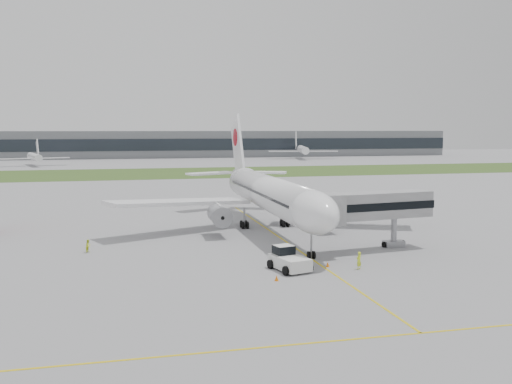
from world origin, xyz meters
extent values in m
plane|color=#969699|center=(0.00, 0.00, 0.00)|extent=(600.00, 600.00, 0.00)
cube|color=#37531F|center=(0.00, 120.00, 0.01)|extent=(600.00, 50.00, 0.02)
cube|color=slate|center=(0.00, 230.00, 7.00)|extent=(320.00, 22.00, 14.00)
cube|color=#1E232A|center=(0.00, 219.00, 7.00)|extent=(320.00, 0.60, 6.00)
cylinder|color=white|center=(0.00, 4.00, 5.60)|extent=(5.00, 38.00, 5.00)
ellipsoid|color=white|center=(0.00, -15.50, 5.60)|extent=(5.00, 11.00, 5.00)
cube|color=black|center=(0.00, -16.50, 6.50)|extent=(3.20, 1.54, 1.14)
cone|color=white|center=(0.00, 26.00, 6.40)|extent=(5.00, 10.53, 6.16)
cube|color=white|center=(-13.00, 6.00, 4.40)|extent=(22.13, 13.52, 1.70)
cube|color=white|center=(13.00, 6.00, 4.40)|extent=(22.13, 13.52, 1.70)
cylinder|color=gray|center=(-8.00, 1.50, 3.00)|extent=(2.70, 5.20, 2.70)
cylinder|color=gray|center=(8.00, 1.50, 3.00)|extent=(2.70, 5.20, 2.70)
cube|color=white|center=(0.00, 27.50, 11.50)|extent=(0.45, 10.90, 12.76)
cylinder|color=#A40917|center=(0.00, 28.50, 13.50)|extent=(0.60, 3.20, 3.20)
cube|color=white|center=(-5.00, 28.50, 6.80)|extent=(9.54, 6.34, 0.35)
cube|color=white|center=(5.00, 28.50, 6.80)|extent=(9.54, 6.34, 0.35)
cylinder|color=gray|center=(0.00, -15.00, 1.55)|extent=(0.24, 0.24, 3.10)
cylinder|color=black|center=(-3.20, 7.00, 0.55)|extent=(1.40, 1.10, 1.10)
cylinder|color=black|center=(3.20, 7.00, 0.55)|extent=(1.40, 1.10, 1.10)
cube|color=silver|center=(-4.00, -19.65, 0.87)|extent=(3.84, 5.39, 1.30)
cube|color=silver|center=(-4.32, -18.39, 1.95)|extent=(2.32, 2.16, 1.08)
cube|color=black|center=(-4.32, -18.39, 2.00)|extent=(2.39, 2.23, 0.92)
cylinder|color=black|center=(-5.82, -18.44, 0.49)|extent=(0.61, 1.04, 0.97)
cylinder|color=black|center=(-2.99, -17.71, 0.49)|extent=(0.61, 1.04, 0.97)
cylinder|color=black|center=(-5.01, -21.59, 0.49)|extent=(0.61, 1.04, 0.97)
cylinder|color=black|center=(-2.18, -20.86, 0.49)|extent=(0.61, 1.04, 0.97)
cube|color=#A1A0A3|center=(9.40, -11.90, 5.60)|extent=(15.38, 5.26, 3.23)
cube|color=black|center=(9.40, -11.90, 5.60)|extent=(15.61, 5.39, 0.97)
cube|color=#A1A0A3|center=(2.61, -13.92, 5.60)|extent=(2.80, 3.66, 3.66)
cylinder|color=gray|center=(12.53, -10.92, 2.05)|extent=(0.75, 0.75, 4.09)
cube|color=gray|center=(12.53, -10.92, 0.38)|extent=(2.77, 1.85, 0.75)
cylinder|color=black|center=(11.14, -11.12, 0.38)|extent=(0.42, 0.79, 0.75)
cylinder|color=black|center=(13.92, -10.73, 0.38)|extent=(0.42, 0.79, 0.75)
cone|color=orange|center=(-6.51, -23.44, 0.29)|extent=(0.42, 0.42, 0.58)
cone|color=orange|center=(0.50, -19.11, 0.28)|extent=(0.41, 0.41, 0.56)
imported|color=#E4FF2A|center=(3.41, -20.83, 0.95)|extent=(0.83, 0.75, 1.90)
imported|color=#E1F528|center=(-25.45, -5.33, 0.80)|extent=(0.91, 0.98, 1.60)
camera|label=1|loc=(-21.33, -76.83, 15.05)|focal=40.00mm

